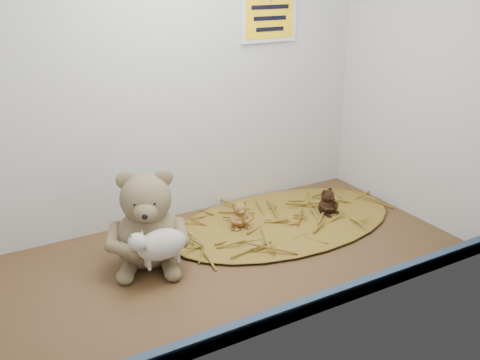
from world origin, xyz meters
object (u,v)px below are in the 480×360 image
main_teddy (147,218)px  toy_lamb (162,245)px  mini_teddy_brown (327,200)px  mini_teddy_tan (239,213)px

main_teddy → toy_lamb: main_teddy is taller
mini_teddy_brown → toy_lamb: bearing=175.0°
toy_lamb → mini_teddy_tan: size_ratio=2.01×
main_teddy → mini_teddy_brown: main_teddy is taller
toy_lamb → mini_teddy_tan: (28.21, 13.69, -4.14)cm
main_teddy → mini_teddy_tan: 29.50cm
mini_teddy_tan → mini_teddy_brown: 26.96cm
main_teddy → mini_teddy_tan: size_ratio=3.18×
mini_teddy_tan → mini_teddy_brown: (26.50, -4.96, 0.01)cm
mini_teddy_brown → mini_teddy_tan: bearing=155.3°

